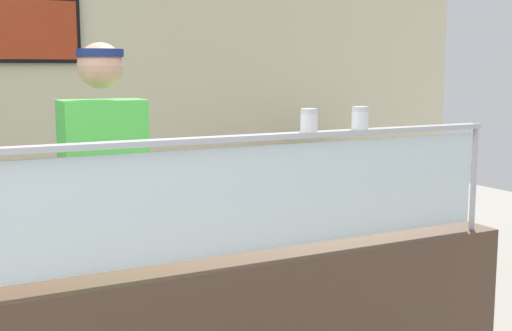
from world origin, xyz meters
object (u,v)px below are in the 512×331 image
Objects in this scene: pizza_server at (149,238)px; parmesan_shaker at (309,122)px; pizza_box_stack at (338,161)px; pepper_flake_shaker at (360,119)px; worker_figure at (106,205)px; pizza_tray at (149,242)px.

parmesan_shaker is at bearing -42.06° from pizza_server.
pizza_server is 0.62× the size of pizza_box_stack.
pizza_server is at bearing -139.42° from pizza_box_stack.
parmesan_shaker is 0.23m from pepper_flake_shaker.
pepper_flake_shaker is at bearing -52.99° from worker_figure.
pizza_server is 0.77m from parmesan_shaker.
parmesan_shaker is at bearing -62.64° from worker_figure.
pizza_box_stack is at bearing 29.77° from worker_figure.
pizza_box_stack is (2.16, 1.85, -0.06)m from pizza_server.
pizza_server is 0.16× the size of worker_figure.
pizza_box_stack is at bearing 40.36° from pizza_tray.
pepper_flake_shaker reaches higher than pizza_server.
pepper_flake_shaker is 0.05× the size of worker_figure.
pepper_flake_shaker is at bearing -27.59° from pizza_tray.
pizza_server reaches higher than pizza_tray.
pizza_tray is 0.79m from parmesan_shaker.
pizza_box_stack reaches higher than pizza_tray.
worker_figure is (-0.50, 0.97, -0.44)m from parmesan_shaker.
pizza_box_stack is at bearing 53.10° from parmesan_shaker.
parmesan_shaker is 0.05× the size of worker_figure.
pizza_box_stack is (1.66, 2.21, -0.52)m from parmesan_shaker.
pizza_server is 0.94m from pepper_flake_shaker.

